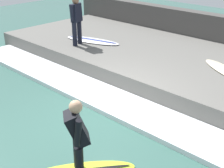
# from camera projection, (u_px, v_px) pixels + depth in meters

# --- Properties ---
(ground_plane) EXTENTS (28.00, 28.00, 0.00)m
(ground_plane) POSITION_uv_depth(u_px,v_px,m) (102.00, 116.00, 7.23)
(ground_plane) COLOR #386056
(concrete_ledge) EXTENTS (4.40, 12.99, 0.52)m
(concrete_ledge) POSITION_uv_depth(u_px,v_px,m) (182.00, 66.00, 9.37)
(concrete_ledge) COLOR #66635E
(concrete_ledge) RESTS_ON ground_plane
(back_wall) EXTENTS (0.50, 13.64, 1.40)m
(back_wall) POSITION_uv_depth(u_px,v_px,m) (221.00, 36.00, 10.81)
(back_wall) COLOR #474442
(back_wall) RESTS_ON ground_plane
(wave_foam_crest) EXTENTS (1.16, 12.34, 0.12)m
(wave_foam_crest) POSITION_uv_depth(u_px,v_px,m) (120.00, 104.00, 7.62)
(wave_foam_crest) COLOR white
(wave_foam_crest) RESTS_ON ground_plane
(surfer_riding) EXTENTS (0.55, 0.54, 1.38)m
(surfer_riding) POSITION_uv_depth(u_px,v_px,m) (77.00, 134.00, 5.08)
(surfer_riding) COLOR black
(surfer_riding) RESTS_ON surfboard_riding
(surfer_waiting_far) EXTENTS (0.52, 0.35, 1.56)m
(surfer_waiting_far) POSITION_uv_depth(u_px,v_px,m) (76.00, 19.00, 10.12)
(surfer_waiting_far) COLOR black
(surfer_waiting_far) RESTS_ON concrete_ledge
(surfboard_waiting_far) EXTENTS (1.12, 2.14, 0.07)m
(surfboard_waiting_far) POSITION_uv_depth(u_px,v_px,m) (92.00, 40.00, 10.81)
(surfboard_waiting_far) COLOR silver
(surfboard_waiting_far) RESTS_ON concrete_ledge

